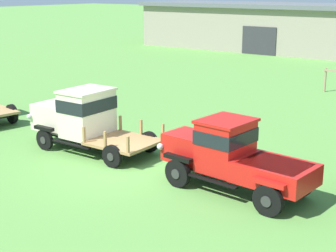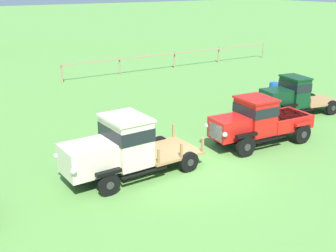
# 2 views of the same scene
# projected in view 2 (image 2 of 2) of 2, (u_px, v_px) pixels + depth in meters

# --- Properties ---
(ground_plane) EXTENTS (240.00, 240.00, 0.00)m
(ground_plane) POSITION_uv_depth(u_px,v_px,m) (196.00, 168.00, 15.74)
(ground_plane) COLOR #5B9342
(paddock_fence) EXTENTS (18.99, 0.61, 1.35)m
(paddock_fence) POSITION_uv_depth(u_px,v_px,m) (175.00, 56.00, 33.51)
(paddock_fence) COLOR #997F60
(paddock_fence) RESTS_ON ground
(vintage_truck_second_in_line) EXTENTS (5.20, 2.27, 2.22)m
(vintage_truck_second_in_line) POSITION_uv_depth(u_px,v_px,m) (119.00, 147.00, 14.63)
(vintage_truck_second_in_line) COLOR black
(vintage_truck_second_in_line) RESTS_ON ground
(vintage_truck_midrow_center) EXTENTS (4.85, 2.19, 2.08)m
(vintage_truck_midrow_center) POSITION_uv_depth(u_px,v_px,m) (259.00, 121.00, 17.74)
(vintage_truck_midrow_center) COLOR black
(vintage_truck_midrow_center) RESTS_ON ground
(vintage_truck_far_side) EXTENTS (4.72, 2.42, 2.04)m
(vintage_truck_far_side) POSITION_uv_depth(u_px,v_px,m) (292.00, 96.00, 21.66)
(vintage_truck_far_side) COLOR black
(vintage_truck_far_side) RESTS_ON ground
(oil_drum_beside_row) EXTENTS (0.60, 0.60, 0.85)m
(oil_drum_beside_row) POSITION_uv_depth(u_px,v_px,m) (274.00, 90.00, 25.47)
(oil_drum_beside_row) COLOR #1951B2
(oil_drum_beside_row) RESTS_ON ground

